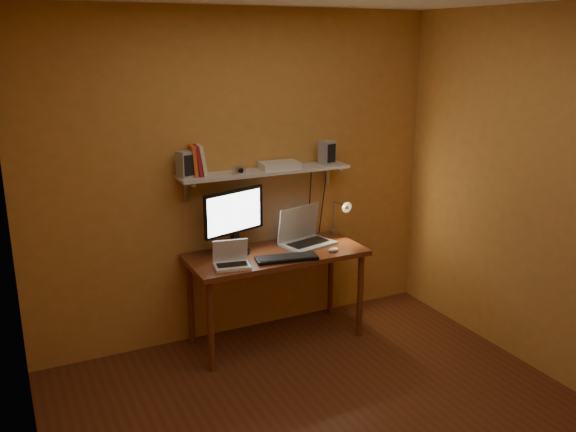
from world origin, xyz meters
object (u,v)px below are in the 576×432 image
netbook (231,259)px  laptop (304,234)px  desk_lamp (341,213)px  speaker_right (327,152)px  desk (276,263)px  shelf_camera (239,170)px  router (279,165)px  speaker_left (186,164)px  monitor (234,218)px  mouse (334,250)px  keyboard (287,258)px  wall_shelf (265,172)px

netbook → laptop: bearing=28.5°
desk_lamp → speaker_right: size_ratio=1.96×
desk → shelf_camera: shelf_camera is taller
netbook → router: router is taller
speaker_left → netbook: bearing=-71.0°
speaker_left → speaker_right: (1.19, -0.01, -0.00)m
netbook → speaker_left: size_ratio=1.49×
monitor → laptop: (0.59, -0.03, -0.20)m
monitor → shelf_camera: bearing=-32.7°
laptop → mouse: bearing=-81.8°
keyboard → desk_lamp: size_ratio=1.25×
shelf_camera → desk_lamp: bearing=0.1°
speaker_left → speaker_right: speaker_left is taller
netbook → speaker_right: size_ratio=1.52×
mouse → speaker_left: 1.32m
speaker_left → router: speaker_left is taller
desk_lamp → keyboard: bearing=-154.5°
netbook → router: (0.55, 0.32, 0.60)m
monitor → shelf_camera: 0.38m
desk → speaker_left: (-0.64, 0.20, 0.81)m
desk → mouse: size_ratio=16.10×
netbook → shelf_camera: (0.18, 0.25, 0.60)m
monitor → laptop: size_ratio=1.16×
netbook → desk_lamp: desk_lamp is taller
mouse → desk_lamp: (0.25, 0.31, 0.19)m
mouse → netbook: bearing=-179.4°
desk → wall_shelf: bearing=90.0°
desk_lamp → shelf_camera: (-0.91, -0.00, 0.45)m
desk → keyboard: 0.21m
keyboard → wall_shelf: bearing=100.5°
wall_shelf → router: size_ratio=4.57×
keyboard → mouse: 0.41m
wall_shelf → monitor: size_ratio=2.59×
monitor → speaker_right: size_ratio=2.82×
keyboard → speaker_right: speaker_right is taller
desk → router: bearing=58.3°
mouse → speaker_left: speaker_left is taller
netbook → monitor: bearing=74.0°
netbook → router: size_ratio=0.95×
keyboard → router: size_ratio=1.53×
netbook → desk_lamp: 1.12m
laptop → shelf_camera: shelf_camera is taller
desk_lamp → shelf_camera: shelf_camera is taller
laptop → router: bearing=137.1°
laptop → wall_shelf: bearing=149.2°
speaker_left → router: (0.76, -0.00, -0.07)m
monitor → laptop: 0.62m
speaker_right → router: speaker_right is taller
keyboard → mouse: mouse is taller
netbook → speaker_right: 1.22m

